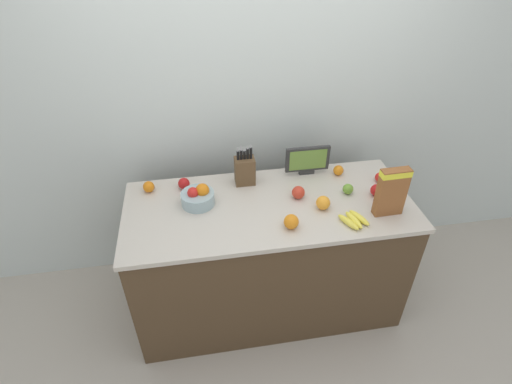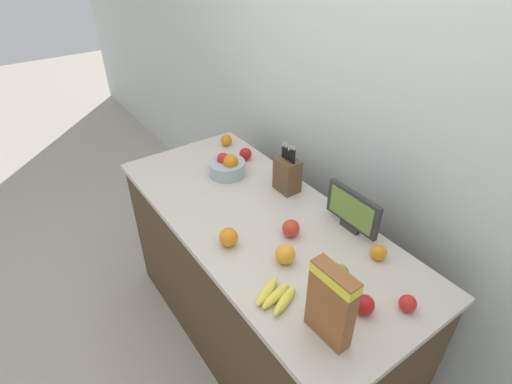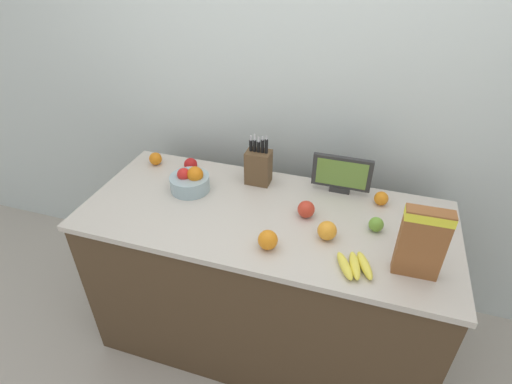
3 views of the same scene
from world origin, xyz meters
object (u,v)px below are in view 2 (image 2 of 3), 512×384
object	(u,v)px
knife_block	(287,174)
apple_by_knife_block	(364,305)
fruit_bowl	(227,167)
orange_by_cereal	(285,254)
orange_back_center	(226,140)
banana_bunch	(276,296)
orange_front_center	(228,237)
apple_rightmost	(291,228)
orange_near_bowl	(378,252)
small_monitor	(352,210)
cereal_box	(331,302)
apple_rear	(408,303)
apple_front	(245,154)
apple_near_bananas	(340,272)

from	to	relation	value
knife_block	apple_by_knife_block	distance (m)	0.84
fruit_bowl	orange_by_cereal	distance (m)	0.76
fruit_bowl	orange_back_center	distance (m)	0.35
banana_bunch	orange_front_center	xyz separation A→B (m)	(-0.37, 0.02, 0.02)
knife_block	orange_front_center	distance (m)	0.53
orange_by_cereal	orange_front_center	distance (m)	0.27
banana_bunch	apple_by_knife_block	bearing A→B (deg)	44.66
fruit_bowl	apple_rightmost	xyz separation A→B (m)	(0.62, -0.04, -0.01)
orange_by_cereal	orange_near_bowl	bearing A→B (deg)	57.76
orange_front_center	orange_back_center	bearing A→B (deg)	148.97
banana_bunch	small_monitor	bearing A→B (deg)	103.98
cereal_box	orange_by_cereal	xyz separation A→B (m)	(-0.36, 0.10, -0.12)
apple_rear	apple_front	bearing A→B (deg)	173.93
apple_near_bananas	apple_front	world-z (taller)	apple_front
small_monitor	apple_front	xyz separation A→B (m)	(-0.82, -0.03, -0.07)
knife_block	cereal_box	bearing A→B (deg)	-29.93
small_monitor	orange_near_bowl	distance (m)	0.23
fruit_bowl	orange_back_center	bearing A→B (deg)	149.46
knife_block	orange_front_center	bearing A→B (deg)	-68.28
apple_front	orange_by_cereal	distance (m)	0.89
apple_by_knife_block	orange_front_center	world-z (taller)	orange_front_center
cereal_box	apple_by_knife_block	size ratio (longest dim) A/B	4.08
apple_near_bananas	apple_by_knife_block	distance (m)	0.18
cereal_box	orange_by_cereal	distance (m)	0.40
knife_block	orange_front_center	xyz separation A→B (m)	(0.19, -0.49, -0.05)
banana_bunch	apple_rear	xyz separation A→B (m)	(0.32, 0.37, 0.01)
banana_bunch	orange_near_bowl	distance (m)	0.50
apple_near_bananas	orange_near_bowl	size ratio (longest dim) A/B	0.97
fruit_bowl	small_monitor	bearing A→B (deg)	16.02
apple_rear	orange_front_center	bearing A→B (deg)	-152.88
cereal_box	orange_front_center	size ratio (longest dim) A/B	3.57
small_monitor	apple_rightmost	distance (m)	0.29
apple_rightmost	orange_back_center	bearing A→B (deg)	166.45
apple_by_knife_block	apple_near_bananas	bearing A→B (deg)	164.45
fruit_bowl	orange_back_center	xyz separation A→B (m)	(-0.31, 0.18, -0.02)
fruit_bowl	orange_by_cereal	world-z (taller)	fruit_bowl
orange_front_center	orange_back_center	distance (m)	0.95
apple_rightmost	orange_front_center	distance (m)	0.29
knife_block	banana_bunch	xyz separation A→B (m)	(0.56, -0.50, -0.08)
apple_rear	orange_back_center	size ratio (longest dim) A/B	0.90
knife_block	orange_near_bowl	size ratio (longest dim) A/B	4.03
small_monitor	banana_bunch	xyz separation A→B (m)	(0.13, -0.54, -0.09)
cereal_box	knife_block	bearing A→B (deg)	148.43
banana_bunch	orange_back_center	distance (m)	1.29
apple_near_bananas	apple_rightmost	xyz separation A→B (m)	(-0.32, 0.01, 0.01)
cereal_box	banana_bunch	size ratio (longest dim) A/B	1.64
apple_rear	orange_back_center	xyz separation A→B (m)	(-1.50, 0.14, 0.00)
orange_near_bowl	orange_back_center	world-z (taller)	orange_back_center
apple_near_bananas	apple_front	bearing A→B (deg)	167.43
knife_block	apple_by_knife_block	bearing A→B (deg)	-19.07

